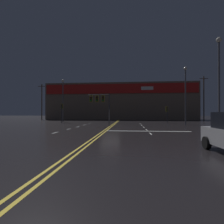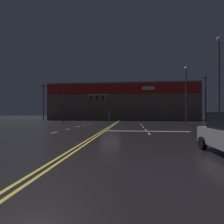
% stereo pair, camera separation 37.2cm
% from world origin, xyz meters
% --- Properties ---
extents(ground_plane, '(200.00, 200.00, 0.00)m').
position_xyz_m(ground_plane, '(0.00, 0.00, 0.00)').
color(ground_plane, black).
extents(road_markings, '(13.08, 60.00, 0.01)m').
position_xyz_m(road_markings, '(0.76, -0.87, 0.00)').
color(road_markings, gold).
rests_on(road_markings, ground).
extents(traffic_signal_median, '(3.20, 0.36, 4.72)m').
position_xyz_m(traffic_signal_median, '(-1.75, 2.04, 3.64)').
color(traffic_signal_median, '#38383D').
rests_on(traffic_signal_median, ground).
extents(traffic_signal_corner_northwest, '(0.42, 0.36, 3.62)m').
position_xyz_m(traffic_signal_corner_northwest, '(-10.17, 8.97, 2.66)').
color(traffic_signal_corner_northwest, '#38383D').
rests_on(traffic_signal_corner_northwest, ground).
extents(traffic_signal_corner_northeast, '(0.42, 0.36, 3.10)m').
position_xyz_m(traffic_signal_corner_northeast, '(9.54, 10.17, 2.27)').
color(traffic_signal_corner_northeast, '#38383D').
rests_on(traffic_signal_corner_northeast, ground).
extents(streetlight_near_left, '(0.56, 0.56, 8.95)m').
position_xyz_m(streetlight_near_left, '(-11.39, 12.70, 5.75)').
color(streetlight_near_left, '#59595E').
rests_on(streetlight_near_left, ground).
extents(streetlight_near_right, '(0.56, 0.56, 10.16)m').
position_xyz_m(streetlight_near_right, '(12.31, -2.88, 6.42)').
color(streetlight_near_right, '#59595E').
rests_on(streetlight_near_right, ground).
extents(streetlight_median_approach, '(0.56, 0.56, 9.22)m').
position_xyz_m(streetlight_median_approach, '(11.44, 5.69, 5.90)').
color(streetlight_median_approach, '#59595E').
rests_on(streetlight_median_approach, ground).
extents(building_backdrop, '(41.93, 10.23, 10.27)m').
position_xyz_m(building_backdrop, '(0.00, 29.10, 5.15)').
color(building_backdrop, '#7A6651').
rests_on(building_backdrop, ground).
extents(utility_pole_row, '(46.44, 0.26, 11.47)m').
position_xyz_m(utility_pole_row, '(1.23, 24.61, 5.61)').
color(utility_pole_row, '#4C3828').
rests_on(utility_pole_row, ground).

